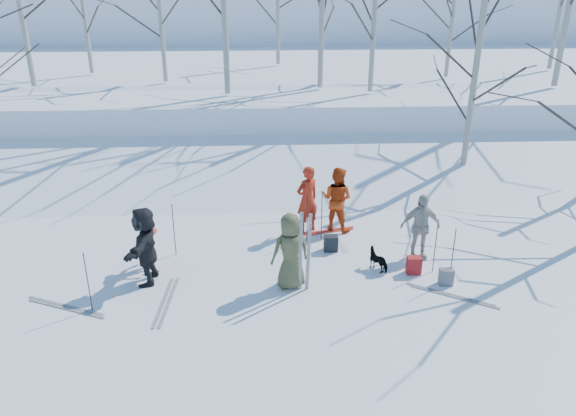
{
  "coord_description": "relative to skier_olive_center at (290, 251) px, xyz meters",
  "views": [
    {
      "loc": [
        -0.57,
        -10.48,
        6.56
      ],
      "look_at": [
        0.0,
        1.5,
        1.3
      ],
      "focal_mm": 35.0,
      "sensor_mm": 36.0,
      "label": 1
    }
  ],
  "objects": [
    {
      "name": "birch_edge_e",
      "position": [
        5.86,
        6.07,
        1.96
      ],
      "size": [
        4.56,
        4.56,
        5.65
      ],
      "primitive_type": null,
      "color": "silver",
      "rests_on": "ground"
    },
    {
      "name": "birch_plateau_l",
      "position": [
        12.37,
        14.32,
        4.13
      ],
      "size": [
        4.51,
        4.51,
        5.58
      ],
      "primitive_type": null,
      "color": "silver",
      "rests_on": "snow_plateau"
    },
    {
      "name": "birch_plateau_d",
      "position": [
        7.14,
        12.62,
        3.31
      ],
      "size": [
        3.37,
        3.37,
        3.95
      ],
      "primitive_type": null,
      "color": "silver",
      "rests_on": "snow_plateau"
    },
    {
      "name": "ski_pole_e",
      "position": [
        0.91,
        2.24,
        -0.19
      ],
      "size": [
        0.02,
        0.02,
        1.34
      ],
      "primitive_type": "cylinder",
      "color": "black",
      "rests_on": "ground"
    },
    {
      "name": "ski_pair_b",
      "position": [
        -2.65,
        -0.54,
        -0.85
      ],
      "size": [
        0.44,
        1.93,
        0.02
      ],
      "primitive_type": null,
      "rotation": [
        0.0,
        0.0,
        -0.06
      ],
      "color": "silver",
      "rests_on": "ground"
    },
    {
      "name": "skier_redor_behind",
      "position": [
        1.37,
        2.82,
        0.01
      ],
      "size": [
        1.07,
        1.0,
        1.74
      ],
      "primitive_type": "imported",
      "rotation": [
        0.0,
        0.0,
        2.6
      ],
      "color": "#BD3A0E",
      "rests_on": "ground"
    },
    {
      "name": "dog",
      "position": [
        2.08,
        0.62,
        -0.61
      ],
      "size": [
        0.6,
        0.64,
        0.51
      ],
      "primitive_type": "imported",
      "rotation": [
        0.0,
        0.0,
        3.84
      ],
      "color": "black",
      "rests_on": "ground"
    },
    {
      "name": "snow_plateau",
      "position": [
        0.01,
        16.82,
        0.14
      ],
      "size": [
        70.0,
        18.0,
        2.2
      ],
      "primitive_type": "cube",
      "color": "white",
      "rests_on": "ground"
    },
    {
      "name": "snow_ramp",
      "position": [
        0.01,
        6.82,
        -0.71
      ],
      "size": [
        70.0,
        9.49,
        4.12
      ],
      "primitive_type": "cube",
      "rotation": [
        0.3,
        0.0,
        0.0
      ],
      "color": "white",
      "rests_on": "ground"
    },
    {
      "name": "birch_plateau_k",
      "position": [
        -4.38,
        12.19,
        3.72
      ],
      "size": [
        3.93,
        3.93,
        4.76
      ],
      "primitive_type": null,
      "color": "silver",
      "rests_on": "snow_plateau"
    },
    {
      "name": "backpack_grey",
      "position": [
        3.45,
        -0.1,
        -0.67
      ],
      "size": [
        0.3,
        0.2,
        0.38
      ],
      "primitive_type": "cube",
      "color": "slate",
      "rests_on": "ground"
    },
    {
      "name": "birch_plateau_c",
      "position": [
        3.45,
        9.89,
        3.91
      ],
      "size": [
        4.2,
        4.2,
        5.14
      ],
      "primitive_type": null,
      "color": "silver",
      "rests_on": "snow_plateau"
    },
    {
      "name": "birch_plateau_a",
      "position": [
        -7.84,
        14.21,
        3.66
      ],
      "size": [
        3.85,
        3.85,
        4.65
      ],
      "primitive_type": null,
      "color": "silver",
      "rests_on": "snow_plateau"
    },
    {
      "name": "ski_pole_f",
      "position": [
        0.53,
        2.13,
        -0.19
      ],
      "size": [
        0.02,
        0.02,
        1.34
      ],
      "primitive_type": "cylinder",
      "color": "black",
      "rests_on": "ground"
    },
    {
      "name": "birch_plateau_h",
      "position": [
        0.25,
        16.19,
        3.78
      ],
      "size": [
        4.02,
        4.02,
        4.89
      ],
      "primitive_type": null,
      "color": "silver",
      "rests_on": "snow_plateau"
    },
    {
      "name": "backpack_red",
      "position": [
        2.85,
        0.41,
        -0.65
      ],
      "size": [
        0.32,
        0.22,
        0.42
      ],
      "primitive_type": "cube",
      "color": "maroon",
      "rests_on": "ground"
    },
    {
      "name": "skier_cream_east",
      "position": [
        3.14,
        1.16,
        -0.04
      ],
      "size": [
        0.98,
        0.45,
        1.64
      ],
      "primitive_type": "imported",
      "rotation": [
        0.0,
        0.0,
        0.05
      ],
      "color": "beige",
      "rests_on": "ground"
    },
    {
      "name": "skier_red_north",
      "position": [
        0.58,
        2.75,
        0.04
      ],
      "size": [
        0.79,
        0.72,
        1.81
      ],
      "primitive_type": "imported",
      "rotation": [
        0.0,
        0.0,
        3.7
      ],
      "color": "#AF2410",
      "rests_on": "ground"
    },
    {
      "name": "skier_olive_center",
      "position": [
        0.0,
        0.0,
        0.0
      ],
      "size": [
        0.97,
        0.77,
        1.73
      ],
      "primitive_type": "imported",
      "rotation": [
        0.0,
        0.0,
        3.43
      ],
      "color": "#4A4B2D",
      "rests_on": "ground"
    },
    {
      "name": "ski_pole_a",
      "position": [
        3.32,
        0.47,
        -0.19
      ],
      "size": [
        0.02,
        0.02,
        1.34
      ],
      "primitive_type": "cylinder",
      "color": "black",
      "rests_on": "ground"
    },
    {
      "name": "ski_pole_b",
      "position": [
        3.56,
        -0.03,
        -0.19
      ],
      "size": [
        0.02,
        0.02,
        1.34
      ],
      "primitive_type": "cylinder",
      "color": "black",
      "rests_on": "ground"
    },
    {
      "name": "upright_ski_right",
      "position": [
        0.37,
        -0.25,
        0.09
      ],
      "size": [
        0.11,
        0.23,
        1.89
      ],
      "primitive_type": "cube",
      "rotation": [
        0.1,
        0.0,
        0.21
      ],
      "color": "silver",
      "rests_on": "ground"
    },
    {
      "name": "ski_pole_d",
      "position": [
        -2.72,
        1.58,
        -0.19
      ],
      "size": [
        0.02,
        0.02,
        1.34
      ],
      "primitive_type": "cylinder",
      "color": "black",
      "rests_on": "ground"
    },
    {
      "name": "upright_ski_left",
      "position": [
        0.21,
        -0.21,
        0.09
      ],
      "size": [
        0.09,
        0.16,
        1.9
      ],
      "primitive_type": "cube",
      "rotation": [
        0.07,
        0.0,
        0.13
      ],
      "color": "silver",
      "rests_on": "ground"
    },
    {
      "name": "ski_pair_c",
      "position": [
        3.44,
        -0.58,
        -0.85
      ],
      "size": [
        1.88,
        2.08,
        0.02
      ],
      "primitive_type": null,
      "rotation": [
        0.0,
        0.0,
        1.03
      ],
      "color": "silver",
      "rests_on": "ground"
    },
    {
      "name": "far_hill",
      "position": [
        0.01,
        37.82,
        1.14
      ],
      "size": [
        90.0,
        30.0,
        6.0
      ],
      "primitive_type": "cube",
      "color": "white",
      "rests_on": "ground"
    },
    {
      "name": "ski_pair_a",
      "position": [
        -4.69,
        -0.64,
        -0.85
      ],
      "size": [
        1.58,
        2.05,
        0.02
      ],
      "primitive_type": null,
      "rotation": [
        0.0,
        0.0,
        1.16
      ],
      "color": "silver",
      "rests_on": "ground"
    },
    {
      "name": "backpack_dark",
      "position": [
        1.09,
        1.61,
        -0.66
      ],
      "size": [
        0.34,
        0.24,
        0.4
      ],
      "primitive_type": "cube",
      "color": "black",
      "rests_on": "ground"
    },
    {
      "name": "ski_pair_d",
      "position": [
        0.92,
        2.62,
        -0.85
      ],
      "size": [
        1.08,
        1.99,
        0.02
      ],
      "primitive_type": null,
      "rotation": [
        0.0,
        0.0,
        1.81
      ],
      "color": "red",
      "rests_on": "ground"
    },
    {
      "name": "skier_grey_west",
      "position": [
        -3.16,
        0.36,
        0.03
      ],
      "size": [
        0.64,
        1.69,
        1.79
      ],
      "primitive_type": "imported",
      "rotation": [
        0.0,
        0.0,
        4.64
      ],
      "color": "black",
      "rests_on": "ground"
    },
    {
      "name": "skier_red_seated",
      "position": [
        -3.2,
        0.98,
        -0.33
      ],
      "size": [
        0.59,
        0.78,
        1.07
      ],
      "primitive_type": "imported",
      "rotation": [
        0.0,
        0.0,
        1.87
      ],
      "color": "#AF2410",
      "rests_on": "ground"
    },
    {
      "name": "ground",
      "position": [
        0.01,
        -0.18,
        -0.86
      ],
      "size": [
        120.0,
        120.0,
        0.0
      ],
      "primitive_type": "plane",
      "color": "white",
      "rests_on": "ground"
    },
    {
      "name": "ski_pole_c",
      "position": [
        -4.12,
        -0.76,
        -0.19
      ],
      "size": [
        0.02,
        0.02,
        1.34
      ],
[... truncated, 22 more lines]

